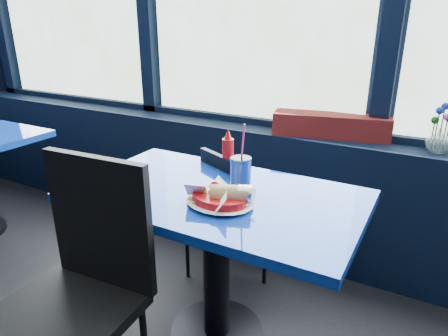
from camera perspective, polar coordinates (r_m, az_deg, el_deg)
window_sill at (r=2.64m, az=2.66°, el=-2.35°), size 5.00×0.26×0.80m
near_table at (r=1.75m, az=-1.16°, el=-8.89°), size 1.20×0.70×0.75m
chair_near_front at (r=1.52m, az=-20.26°, el=-15.05°), size 0.48×0.48×1.00m
chair_near_back at (r=2.11m, az=0.09°, el=-6.39°), size 0.49×0.49×0.82m
planter_box at (r=2.33m, az=15.01°, el=5.92°), size 0.66×0.29×0.13m
flower_vase at (r=2.23m, az=28.38°, el=3.79°), size 0.13×0.14×0.25m
food_basket at (r=1.54m, az=-0.43°, el=-4.28°), size 0.25×0.24×0.09m
ketchup_bottle at (r=1.87m, az=0.57°, el=2.27°), size 0.05×0.05×0.20m
soda_cup at (r=1.67m, az=2.41°, el=-0.67°), size 0.09×0.09×0.29m
napkin at (r=1.76m, az=-14.74°, el=-2.68°), size 0.15×0.15×0.00m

